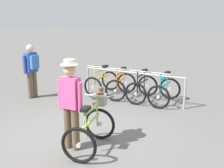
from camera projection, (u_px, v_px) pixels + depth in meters
ground_plane at (77, 138)px, 5.81m from camera, size 80.00×80.00×0.00m
bike_rack_rail at (132, 79)px, 8.19m from camera, size 3.20×0.24×0.88m
racked_bike_yellow at (102, 83)px, 8.96m from camera, size 0.71×1.15×0.98m
racked_bike_orange at (121, 85)px, 8.63m from camera, size 0.86×1.19×0.97m
racked_bike_black at (142, 88)px, 8.29m from camera, size 0.77×1.15×0.97m
racked_bike_teal at (164, 91)px, 7.96m from camera, size 0.73×1.14×0.97m
featured_bicycle at (92, 123)px, 5.29m from camera, size 0.92×1.25×1.09m
person_with_featured_bike at (71, 101)px, 5.12m from camera, size 0.53×0.32×1.72m
pedestrian_with_backpack at (32, 68)px, 8.42m from camera, size 0.35×0.53×1.64m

